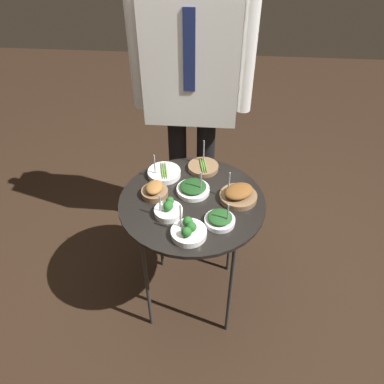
# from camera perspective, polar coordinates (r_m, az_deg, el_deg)

# --- Properties ---
(ground_plane) EXTENTS (8.00, 8.00, 0.00)m
(ground_plane) POSITION_cam_1_polar(r_m,az_deg,el_deg) (2.33, 0.00, -15.26)
(ground_plane) COLOR black
(serving_cart) EXTENTS (0.69, 0.69, 0.75)m
(serving_cart) POSITION_cam_1_polar(r_m,az_deg,el_deg) (1.80, 0.00, -2.53)
(serving_cart) COLOR black
(serving_cart) RESTS_ON ground_plane
(bowl_spinach_back_left) EXTENTS (0.16, 0.16, 0.13)m
(bowl_spinach_back_left) POSITION_cam_1_polar(r_m,az_deg,el_deg) (1.80, 0.09, 0.55)
(bowl_spinach_back_left) COLOR white
(bowl_spinach_back_left) RESTS_ON serving_cart
(bowl_broccoli_near_rim) EXTENTS (0.13, 0.13, 0.12)m
(bowl_broccoli_near_rim) POSITION_cam_1_polar(r_m,az_deg,el_deg) (1.68, -3.61, -2.67)
(bowl_broccoli_near_rim) COLOR white
(bowl_broccoli_near_rim) RESTS_ON serving_cart
(bowl_roast_front_left) EXTENTS (0.13, 0.13, 0.07)m
(bowl_roast_front_left) POSITION_cam_1_polar(r_m,az_deg,el_deg) (1.78, -5.72, 0.22)
(bowl_roast_front_left) COLOR brown
(bowl_roast_front_left) RESTS_ON serving_cart
(bowl_asparagus_center) EXTENTS (0.17, 0.17, 0.14)m
(bowl_asparagus_center) POSITION_cam_1_polar(r_m,az_deg,el_deg) (1.91, -4.27, 2.91)
(bowl_asparagus_center) COLOR white
(bowl_asparagus_center) RESTS_ON serving_cart
(bowl_roast_back_right) EXTENTS (0.18, 0.18, 0.14)m
(bowl_roast_back_right) POSITION_cam_1_polar(r_m,az_deg,el_deg) (1.76, 7.09, -0.34)
(bowl_roast_back_right) COLOR brown
(bowl_roast_back_right) RESTS_ON serving_cart
(bowl_spinach_front_center) EXTENTS (0.14, 0.14, 0.13)m
(bowl_spinach_front_center) POSITION_cam_1_polar(r_m,az_deg,el_deg) (1.64, 4.27, -4.18)
(bowl_spinach_front_center) COLOR silver
(bowl_spinach_front_center) RESTS_ON serving_cart
(bowl_asparagus_far_rim) EXTENTS (0.16, 0.16, 0.15)m
(bowl_asparagus_far_rim) POSITION_cam_1_polar(r_m,az_deg,el_deg) (1.95, 1.73, 3.84)
(bowl_asparagus_far_rim) COLOR brown
(bowl_asparagus_far_rim) RESTS_ON serving_cart
(bowl_broccoli_mid_right) EXTENTS (0.15, 0.15, 0.15)m
(bowl_broccoli_mid_right) POSITION_cam_1_polar(r_m,az_deg,el_deg) (1.58, -0.52, -5.97)
(bowl_broccoli_mid_right) COLOR white
(bowl_broccoli_mid_right) RESTS_ON serving_cart
(waiter_figure) EXTENTS (0.65, 0.25, 1.77)m
(waiter_figure) POSITION_cam_1_polar(r_m,az_deg,el_deg) (2.07, -0.08, 17.47)
(waiter_figure) COLOR black
(waiter_figure) RESTS_ON ground_plane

